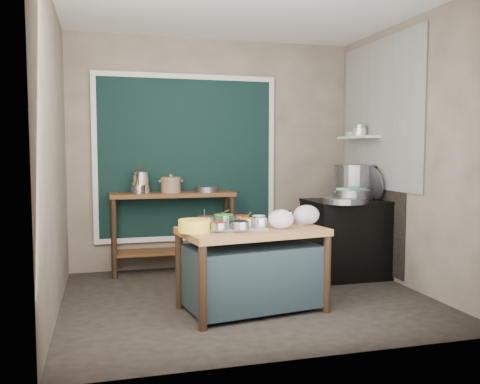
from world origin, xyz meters
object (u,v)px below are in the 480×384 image
object	(u,v)px
prep_table	(252,269)
saucepan	(300,217)
condiment_tray	(232,227)
utensil_cup	(138,189)
ceramic_crock	(171,186)
yellow_basin	(195,226)
back_counter	(173,232)
stove_block	(347,239)
stock_pot	(355,181)
steamer	(351,196)

from	to	relation	value
prep_table	saucepan	xyz separation A→B (m)	(0.52, 0.16, 0.44)
condiment_tray	saucepan	bearing A→B (deg)	9.95
prep_table	utensil_cup	xyz separation A→B (m)	(-0.89, 1.60, 0.62)
prep_table	ceramic_crock	size ratio (longest dim) A/B	5.14
yellow_basin	saucepan	world-z (taller)	saucepan
back_counter	condiment_tray	world-z (taller)	back_counter
stove_block	ceramic_crock	distance (m)	2.14
prep_table	stock_pot	distance (m)	2.07
saucepan	condiment_tray	bearing A→B (deg)	170.23
prep_table	yellow_basin	size ratio (longest dim) A/B	4.51
saucepan	stock_pot	xyz separation A→B (m)	(1.07, 0.96, 0.26)
saucepan	stock_pot	distance (m)	1.47
stove_block	condiment_tray	world-z (taller)	stove_block
saucepan	ceramic_crock	distance (m)	1.80
condiment_tray	stock_pot	size ratio (longest dim) A/B	1.16
prep_table	ceramic_crock	world-z (taller)	ceramic_crock
back_counter	condiment_tray	size ratio (longest dim) A/B	2.47
utensil_cup	condiment_tray	bearing A→B (deg)	-65.39
back_counter	ceramic_crock	world-z (taller)	ceramic_crock
saucepan	utensil_cup	world-z (taller)	utensil_cup
saucepan	back_counter	bearing A→B (deg)	104.42
back_counter	stove_block	bearing A→B (deg)	-21.02
back_counter	stock_pot	world-z (taller)	stock_pot
utensil_cup	stock_pot	xyz separation A→B (m)	(2.49, -0.48, 0.08)
prep_table	stove_block	xyz separation A→B (m)	(1.41, 0.92, 0.05)
prep_table	ceramic_crock	xyz separation A→B (m)	(-0.52, 1.61, 0.66)
condiment_tray	yellow_basin	distance (m)	0.38
prep_table	yellow_basin	world-z (taller)	yellow_basin
prep_table	yellow_basin	distance (m)	0.69
utensil_cup	stock_pot	bearing A→B (deg)	-10.88
stove_block	yellow_basin	distance (m)	2.22
ceramic_crock	stock_pot	size ratio (longest dim) A/B	0.48
utensil_cup	stove_block	bearing A→B (deg)	-16.45
prep_table	steamer	world-z (taller)	steamer
back_counter	condiment_tray	bearing A→B (deg)	-79.08
condiment_tray	utensil_cup	world-z (taller)	utensil_cup
steamer	back_counter	bearing A→B (deg)	153.10
yellow_basin	steamer	world-z (taller)	steamer
back_counter	condiment_tray	xyz separation A→B (m)	(0.31, -1.61, 0.29)
stove_block	steamer	bearing A→B (deg)	-108.99
back_counter	saucepan	size ratio (longest dim) A/B	6.08
stove_block	saucepan	xyz separation A→B (m)	(-0.89, -0.76, 0.39)
utensil_cup	ceramic_crock	bearing A→B (deg)	1.52
saucepan	steamer	xyz separation A→B (m)	(0.82, 0.56, 0.13)
prep_table	saucepan	size ratio (longest dim) A/B	5.24
back_counter	saucepan	world-z (taller)	back_counter
saucepan	prep_table	bearing A→B (deg)	177.11
back_counter	stock_pot	distance (m)	2.23
condiment_tray	stove_block	bearing A→B (deg)	29.06
prep_table	steamer	xyz separation A→B (m)	(1.34, 0.72, 0.57)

